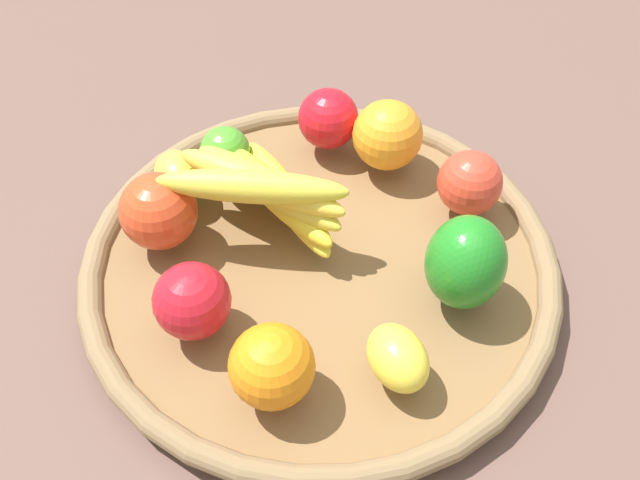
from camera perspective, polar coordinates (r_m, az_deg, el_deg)
The scene contains 13 objects.
ground_plane at distance 0.73m, azimuth 0.00°, elevation -2.79°, with size 2.40×2.40×0.00m, color brown.
basket at distance 0.71m, azimuth 0.00°, elevation -1.95°, with size 0.46×0.46×0.03m.
apple_0 at distance 0.74m, azimuth 11.48°, elevation 4.35°, with size 0.06×0.06×0.06m, color red.
banana_bunch at distance 0.70m, azimuth -3.96°, elevation 3.98°, with size 0.18×0.16×0.09m.
lemon_0 at distance 0.75m, azimuth -10.88°, elevation 4.88°, with size 0.06×0.05×0.05m, color yellow.
orange_0 at distance 0.77m, azimuth 5.24°, elevation 8.08°, with size 0.07×0.07×0.07m, color orange.
apple_1 at distance 0.63m, azimuth -9.86°, elevation -4.65°, with size 0.07×0.07×0.07m, color red.
bell_pepper at distance 0.65m, azimuth 11.18°, elevation -1.69°, with size 0.08×0.07×0.09m, color #208021.
apple_2 at distance 0.70m, azimuth -12.38°, elevation 2.19°, with size 0.07×0.07×0.07m, color #DB4321.
orange_1 at distance 0.59m, azimuth -3.75°, elevation -9.70°, with size 0.07×0.07×0.07m, color orange.
lemon_1 at distance 0.61m, azimuth 6.02°, elevation -9.04°, with size 0.06×0.05×0.05m, color yellow.
apple_3 at distance 0.79m, azimuth 0.64°, elevation 9.36°, with size 0.06×0.06×0.06m, color red.
lime_0 at distance 0.77m, azimuth -7.06°, elevation 6.97°, with size 0.05×0.05×0.05m, color #499B2A.
Camera 1 is at (-0.34, 0.29, 0.57)m, focal length 41.44 mm.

